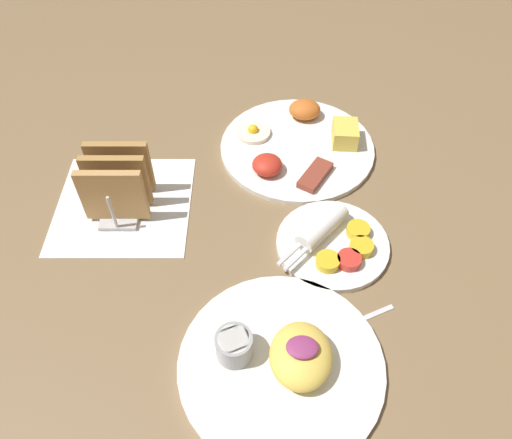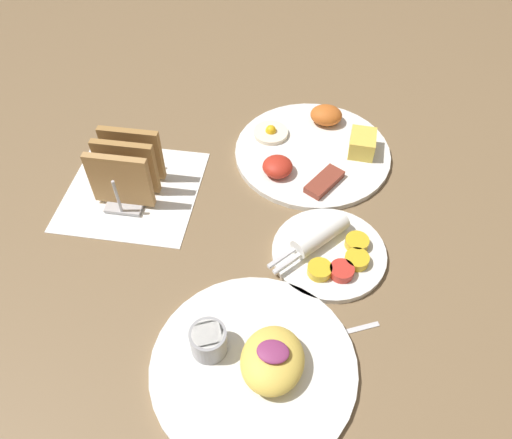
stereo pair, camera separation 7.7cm
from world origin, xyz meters
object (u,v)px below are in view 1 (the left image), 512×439
toast_rack (116,183)px  plate_foreground (281,360)px  plate_breakfast (297,144)px  plate_condiments (332,242)px

toast_rack → plate_foreground: bearing=-48.0°
plate_breakfast → toast_rack: (-0.30, -0.14, 0.04)m
plate_foreground → toast_rack: (-0.25, 0.28, 0.04)m
plate_condiments → toast_rack: size_ratio=1.51×
plate_condiments → toast_rack: (-0.34, 0.09, 0.04)m
plate_breakfast → plate_condiments: (0.04, -0.23, 0.00)m
plate_condiments → toast_rack: toast_rack is taller
plate_breakfast → plate_foreground: plate_foreground is taller
plate_condiments → plate_foreground: 0.21m
plate_foreground → toast_rack: 0.38m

